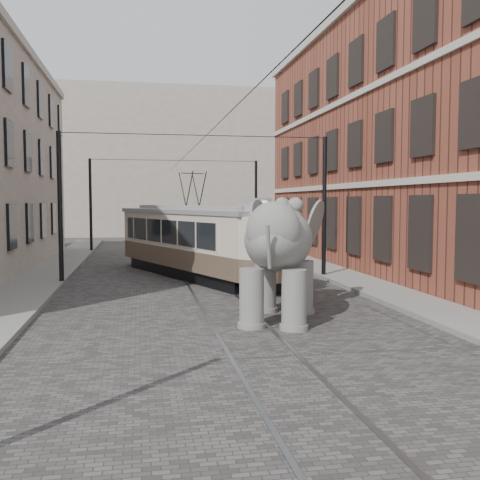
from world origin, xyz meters
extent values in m
plane|color=#494643|center=(0.00, 0.00, 0.00)|extent=(120.00, 120.00, 0.00)
cube|color=slate|center=(6.00, 0.00, 0.07)|extent=(2.00, 60.00, 0.15)
cube|color=slate|center=(-6.50, 0.00, 0.07)|extent=(2.00, 60.00, 0.15)
cube|color=brown|center=(11.00, 9.00, 6.00)|extent=(8.00, 26.00, 12.00)
cube|color=gray|center=(0.00, 40.00, 7.00)|extent=(28.00, 10.00, 14.00)
camera|label=1|loc=(-2.57, -16.58, 3.28)|focal=41.50mm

